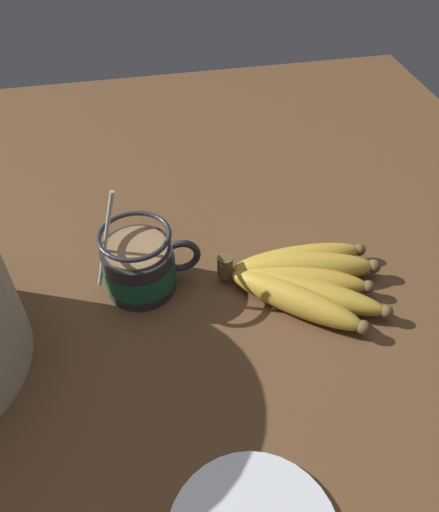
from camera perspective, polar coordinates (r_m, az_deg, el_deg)
table at (r=66.72cm, az=-6.82°, el=-3.86°), size 122.96×122.96×2.54cm
coffee_mug at (r=63.25cm, az=-9.09°, el=-0.99°), size 13.32×9.07×15.62cm
banana_bunch at (r=64.13cm, az=9.30°, el=-2.57°), size 20.93×15.58×4.29cm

